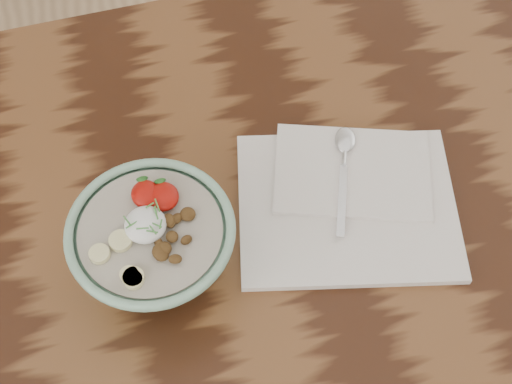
{
  "coord_description": "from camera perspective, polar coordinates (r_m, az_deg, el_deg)",
  "views": [
    {
      "loc": [
        -18.87,
        -39.54,
        154.52
      ],
      "look_at": [
        -7.71,
        0.45,
        86.24
      ],
      "focal_mm": 50.0,
      "sensor_mm": 36.0,
      "label": 1
    }
  ],
  "objects": [
    {
      "name": "table",
      "position": [
        0.99,
        4.39,
        -5.37
      ],
      "size": [
        160.0,
        90.0,
        75.0
      ],
      "color": "#34190D",
      "rests_on": "ground"
    },
    {
      "name": "breakfast_bowl",
      "position": [
        0.83,
        -8.13,
        -4.32
      ],
      "size": [
        18.98,
        18.98,
        12.41
      ],
      "rotation": [
        0.0,
        0.0,
        -0.34
      ],
      "color": "#86B497",
      "rests_on": "table"
    },
    {
      "name": "napkin",
      "position": [
        0.92,
        7.38,
        -0.53
      ],
      "size": [
        32.16,
        28.28,
        1.7
      ],
      "rotation": [
        0.0,
        0.0,
        -0.24
      ],
      "color": "white",
      "rests_on": "table"
    },
    {
      "name": "spoon",
      "position": [
        0.94,
        7.08,
        2.99
      ],
      "size": [
        7.89,
        16.18,
        0.87
      ],
      "rotation": [
        0.0,
        0.0,
        -0.38
      ],
      "color": "silver",
      "rests_on": "napkin"
    }
  ]
}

